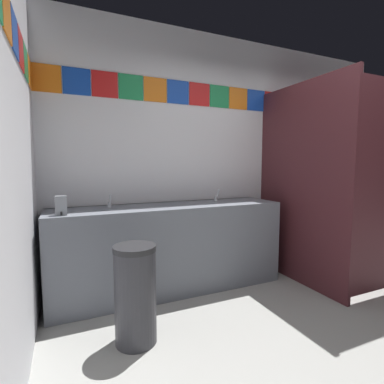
% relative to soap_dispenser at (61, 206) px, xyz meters
% --- Properties ---
extents(ground_plane, '(9.69, 9.69, 0.00)m').
position_rel_soap_dispenser_xyz_m(ground_plane, '(1.99, -1.31, -0.97)').
color(ground_plane, '#9E9E99').
extents(wall_back, '(4.41, 0.09, 2.79)m').
position_rel_soap_dispenser_xyz_m(wall_back, '(1.99, 0.49, 0.43)').
color(wall_back, silver).
rests_on(wall_back, ground_plane).
extents(vanity_counter, '(2.36, 0.57, 0.89)m').
position_rel_soap_dispenser_xyz_m(vanity_counter, '(1.02, 0.16, -0.51)').
color(vanity_counter, slate).
rests_on(vanity_counter, ground_plane).
extents(faucet_left, '(0.04, 0.10, 0.14)m').
position_rel_soap_dispenser_xyz_m(faucet_left, '(0.43, 0.25, -0.03)').
color(faucet_left, silver).
rests_on(faucet_left, vanity_counter).
extents(faucet_right, '(0.04, 0.10, 0.14)m').
position_rel_soap_dispenser_xyz_m(faucet_right, '(1.61, 0.25, -0.03)').
color(faucet_right, silver).
rests_on(faucet_right, vanity_counter).
extents(soap_dispenser, '(0.09, 0.09, 0.16)m').
position_rel_soap_dispenser_xyz_m(soap_dispenser, '(0.00, 0.00, 0.00)').
color(soap_dispenser, gray).
rests_on(soap_dispenser, vanity_counter).
extents(stall_divider, '(0.92, 1.31, 2.17)m').
position_rel_soap_dispenser_xyz_m(stall_divider, '(2.56, -0.46, 0.12)').
color(stall_divider, '#471E23').
rests_on(stall_divider, ground_plane).
extents(toilet, '(0.39, 0.49, 0.74)m').
position_rel_soap_dispenser_xyz_m(toilet, '(2.87, 0.03, -0.66)').
color(toilet, white).
rests_on(toilet, ground_plane).
extents(trash_bin, '(0.31, 0.31, 0.73)m').
position_rel_soap_dispenser_xyz_m(trash_bin, '(0.48, -0.59, -0.60)').
color(trash_bin, '#333338').
rests_on(trash_bin, ground_plane).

